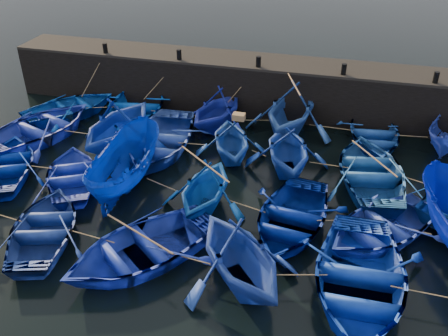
% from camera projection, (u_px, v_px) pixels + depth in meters
% --- Properties ---
extents(ground, '(120.00, 120.00, 0.00)m').
position_uv_depth(ground, '(200.00, 231.00, 17.33)').
color(ground, black).
rests_on(ground, ground).
extents(quay_wall, '(26.00, 2.50, 2.50)m').
position_uv_depth(quay_wall, '(261.00, 87.00, 25.34)').
color(quay_wall, black).
rests_on(quay_wall, ground).
extents(quay_top, '(26.00, 2.50, 0.12)m').
position_uv_depth(quay_top, '(262.00, 62.00, 24.66)').
color(quay_top, black).
rests_on(quay_top, quay_wall).
extents(bollard_0, '(0.24, 0.24, 0.50)m').
position_uv_depth(bollard_0, '(105.00, 48.00, 25.50)').
color(bollard_0, black).
rests_on(bollard_0, quay_top).
extents(bollard_1, '(0.24, 0.24, 0.50)m').
position_uv_depth(bollard_1, '(179.00, 55.00, 24.63)').
color(bollard_1, black).
rests_on(bollard_1, quay_top).
extents(bollard_2, '(0.24, 0.24, 0.50)m').
position_uv_depth(bollard_2, '(258.00, 62.00, 23.75)').
color(bollard_2, black).
rests_on(bollard_2, quay_top).
extents(bollard_3, '(0.24, 0.24, 0.50)m').
position_uv_depth(bollard_3, '(344.00, 69.00, 22.88)').
color(bollard_3, black).
rests_on(bollard_3, quay_top).
extents(bollard_4, '(0.24, 0.24, 0.50)m').
position_uv_depth(bollard_4, '(436.00, 77.00, 22.00)').
color(bollard_4, black).
rests_on(bollard_4, quay_top).
extents(boat_0, '(5.49, 5.75, 0.97)m').
position_uv_depth(boat_0, '(70.00, 107.00, 25.02)').
color(boat_0, '#0740A7').
rests_on(boat_0, ground).
extents(boat_1, '(5.03, 6.37, 1.20)m').
position_uv_depth(boat_1, '(134.00, 108.00, 24.68)').
color(boat_1, '#033BAC').
rests_on(boat_1, ground).
extents(boat_2, '(4.36, 4.72, 2.07)m').
position_uv_depth(boat_2, '(217.00, 109.00, 23.57)').
color(boat_2, '#1827A6').
rests_on(boat_2, ground).
extents(boat_3, '(4.68, 5.25, 2.52)m').
position_uv_depth(boat_3, '(291.00, 109.00, 23.03)').
color(boat_3, '#244C9F').
rests_on(boat_3, ground).
extents(boat_4, '(3.94, 5.08, 0.97)m').
position_uv_depth(boat_4, '(374.00, 134.00, 22.54)').
color(boat_4, navy).
rests_on(boat_4, ground).
extents(boat_6, '(5.65, 6.57, 1.15)m').
position_uv_depth(boat_6, '(41.00, 127.00, 22.93)').
color(boat_6, '#1E309D').
rests_on(boat_6, ground).
extents(boat_7, '(4.74, 5.32, 2.54)m').
position_uv_depth(boat_7, '(118.00, 124.00, 21.68)').
color(boat_7, '#0E2F95').
rests_on(boat_7, ground).
extents(boat_8, '(4.39, 5.91, 1.18)m').
position_uv_depth(boat_8, '(159.00, 140.00, 21.86)').
color(boat_8, blue).
rests_on(boat_8, ground).
extents(boat_9, '(4.19, 4.50, 1.92)m').
position_uv_depth(boat_9, '(232.00, 139.00, 21.10)').
color(boat_9, '#18449B').
rests_on(boat_9, ground).
extents(boat_10, '(4.41, 4.81, 2.13)m').
position_uv_depth(boat_10, '(288.00, 148.00, 20.22)').
color(boat_10, '#163A99').
rests_on(boat_10, ground).
extents(boat_11, '(4.74, 5.98, 1.12)m').
position_uv_depth(boat_11, '(371.00, 171.00, 19.71)').
color(boat_11, navy).
rests_on(boat_11, ground).
extents(boat_13, '(4.95, 5.57, 0.96)m').
position_uv_depth(boat_13, '(7.00, 164.00, 20.30)').
color(boat_13, navy).
rests_on(boat_13, ground).
extents(boat_14, '(4.63, 5.13, 0.87)m').
position_uv_depth(boat_14, '(73.00, 174.00, 19.72)').
color(boat_14, '#1D31AF').
rests_on(boat_14, ground).
extents(boat_15, '(2.04, 5.15, 1.98)m').
position_uv_depth(boat_15, '(124.00, 166.00, 19.20)').
color(boat_15, '#0125A1').
rests_on(boat_15, ground).
extents(boat_16, '(3.38, 3.86, 1.94)m').
position_uv_depth(boat_16, '(205.00, 187.00, 17.96)').
color(boat_16, '#0946A9').
rests_on(boat_16, ground).
extents(boat_17, '(4.11, 5.29, 1.01)m').
position_uv_depth(boat_17, '(291.00, 218.00, 17.18)').
color(boat_17, navy).
rests_on(boat_17, ground).
extents(boat_18, '(5.57, 5.68, 0.96)m').
position_uv_depth(boat_18, '(381.00, 226.00, 16.81)').
color(boat_18, '#2840B6').
rests_on(boat_18, ground).
extents(boat_21, '(4.40, 5.24, 0.93)m').
position_uv_depth(boat_21, '(45.00, 228.00, 16.77)').
color(boat_21, navy).
rests_on(boat_21, ground).
extents(boat_22, '(6.22, 6.47, 1.09)m').
position_uv_depth(boat_22, '(140.00, 247.00, 15.78)').
color(boat_22, '#182DA3').
rests_on(boat_22, ground).
extents(boat_23, '(5.56, 5.61, 2.24)m').
position_uv_depth(boat_23, '(240.00, 255.00, 14.62)').
color(boat_23, '#1C3B9C').
rests_on(boat_23, ground).
extents(boat_24, '(4.21, 5.82, 1.19)m').
position_uv_depth(boat_24, '(359.00, 279.00, 14.50)').
color(boat_24, '#0E35BA').
rests_on(boat_24, ground).
extents(wooden_crate, '(0.50, 0.37, 0.26)m').
position_uv_depth(wooden_crate, '(239.00, 117.00, 20.47)').
color(wooden_crate, olive).
rests_on(wooden_crate, boat_9).
extents(mooring_ropes, '(18.03, 11.62, 2.10)m').
position_uv_depth(mooring_ropes, '(236.00, 142.00, 21.06)').
color(mooring_ropes, tan).
rests_on(mooring_ropes, ground).
extents(loose_oars, '(9.27, 12.19, 1.49)m').
position_uv_depth(loose_oars, '(261.00, 152.00, 18.67)').
color(loose_oars, '#99724C').
rests_on(loose_oars, ground).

